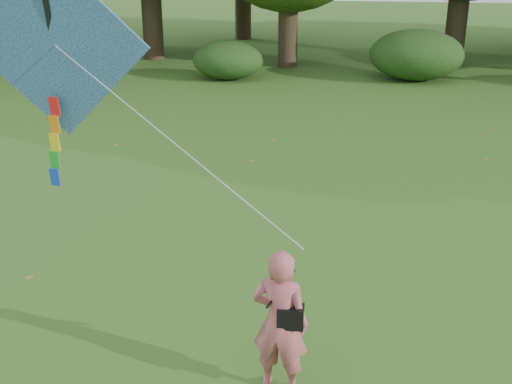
# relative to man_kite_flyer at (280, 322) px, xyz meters

# --- Properties ---
(ground) EXTENTS (100.00, 100.00, 0.00)m
(ground) POSITION_rel_man_kite_flyer_xyz_m (0.31, 0.52, -0.92)
(ground) COLOR #265114
(ground) RESTS_ON ground
(man_kite_flyer) EXTENTS (0.74, 0.56, 1.83)m
(man_kite_flyer) POSITION_rel_man_kite_flyer_xyz_m (0.00, 0.00, 0.00)
(man_kite_flyer) COLOR #BE5963
(man_kite_flyer) RESTS_ON ground
(bystander_left) EXTENTS (0.91, 0.94, 1.52)m
(bystander_left) POSITION_rel_man_kite_flyer_xyz_m (-10.67, 18.36, -0.15)
(bystander_left) COLOR #242430
(bystander_left) RESTS_ON ground
(crossbody_bag) EXTENTS (0.43, 0.20, 0.72)m
(crossbody_bag) POSITION_rel_man_kite_flyer_xyz_m (0.12, -0.03, 0.12)
(crossbody_bag) COLOR black
(crossbody_bag) RESTS_ON ground
(flying_kite) EXTENTS (4.79, 2.28, 3.31)m
(flying_kite) POSITION_rel_man_kite_flyer_xyz_m (-3.21, 1.86, 2.76)
(flying_kite) COLOR #223095
(flying_kite) RESTS_ON ground
(shrub_band) EXTENTS (39.15, 3.22, 1.88)m
(shrub_band) POSITION_rel_man_kite_flyer_xyz_m (-0.42, 18.12, -0.06)
(shrub_band) COLOR #264919
(shrub_band) RESTS_ON ground
(fallen_leaves) EXTENTS (10.07, 14.34, 0.01)m
(fallen_leaves) POSITION_rel_man_kite_flyer_xyz_m (-0.22, 4.28, -0.91)
(fallen_leaves) COLOR olive
(fallen_leaves) RESTS_ON ground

